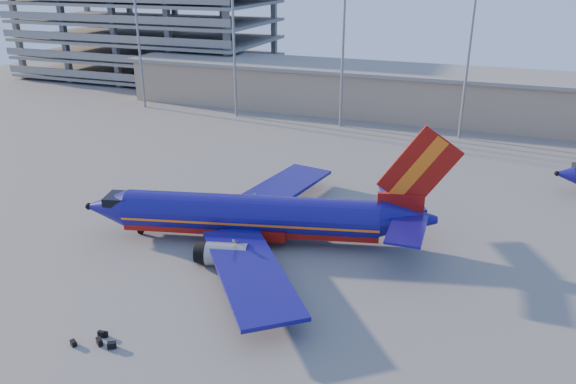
{
  "coord_description": "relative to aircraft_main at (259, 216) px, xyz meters",
  "views": [
    {
      "loc": [
        20.15,
        -45.92,
        26.29
      ],
      "look_at": [
        0.77,
        5.15,
        4.0
      ],
      "focal_mm": 35.0,
      "sensor_mm": 36.0,
      "label": 1
    }
  ],
  "objects": [
    {
      "name": "parking_garage",
      "position": [
        -61.26,
        73.03,
        9.02
      ],
      "size": [
        62.0,
        32.0,
        21.4
      ],
      "color": "slate",
      "rests_on": "ground"
    },
    {
      "name": "luggage_pile",
      "position": [
        -4.52,
        -19.7,
        -2.46
      ],
      "size": [
        3.55,
        2.17,
        0.54
      ],
      "color": "black",
      "rests_on": "ground"
    },
    {
      "name": "light_mast_row",
      "position": [
        5.74,
        44.98,
        14.84
      ],
      "size": [
        101.6,
        1.6,
        28.65
      ],
      "color": "gray",
      "rests_on": "ground"
    },
    {
      "name": "terminal_building",
      "position": [
        10.74,
        56.98,
        1.6
      ],
      "size": [
        122.0,
        16.0,
        8.5
      ],
      "color": "gray",
      "rests_on": "ground"
    },
    {
      "name": "ground",
      "position": [
        0.74,
        -1.02,
        -2.71
      ],
      "size": [
        220.0,
        220.0,
        0.0
      ],
      "primitive_type": "plane",
      "color": "slate",
      "rests_on": "ground"
    },
    {
      "name": "aircraft_main",
      "position": [
        0.0,
        0.0,
        0.0
      ],
      "size": [
        36.85,
        35.01,
        12.7
      ],
      "rotation": [
        0.0,
        0.0,
        0.25
      ],
      "color": "navy",
      "rests_on": "ground"
    }
  ]
}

